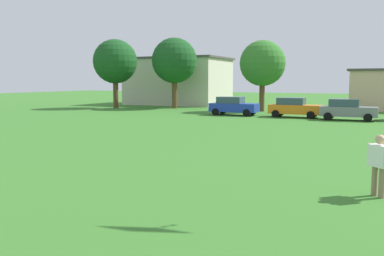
% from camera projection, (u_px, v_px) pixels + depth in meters
% --- Properties ---
extents(ground_plane, '(160.00, 160.00, 0.00)m').
position_uv_depth(ground_plane, '(268.00, 128.00, 28.09)').
color(ground_plane, '#387528').
extents(adult_bystander, '(0.63, 0.61, 1.70)m').
position_uv_depth(adult_bystander, '(379.00, 160.00, 11.25)').
color(adult_bystander, '#8C7259').
rests_on(adult_bystander, ground).
extents(parked_car_blue_0, '(4.30, 2.02, 1.68)m').
position_uv_depth(parked_car_blue_0, '(233.00, 106.00, 38.07)').
color(parked_car_blue_0, '#1E38AD').
rests_on(parked_car_blue_0, ground).
extents(parked_car_orange_1, '(4.30, 2.02, 1.68)m').
position_uv_depth(parked_car_orange_1, '(294.00, 107.00, 35.85)').
color(parked_car_orange_1, orange).
rests_on(parked_car_orange_1, ground).
extents(parked_car_gray_2, '(4.30, 2.02, 1.68)m').
position_uv_depth(parked_car_gray_2, '(348.00, 109.00, 33.22)').
color(parked_car_gray_2, slate).
rests_on(parked_car_gray_2, ground).
extents(tree_far_left, '(5.01, 5.01, 7.81)m').
position_uv_depth(tree_far_left, '(115.00, 62.00, 47.63)').
color(tree_far_left, brown).
rests_on(tree_far_left, ground).
extents(tree_center, '(5.08, 5.08, 7.92)m').
position_uv_depth(tree_center, '(174.00, 61.00, 47.00)').
color(tree_center, brown).
rests_on(tree_center, ground).
extents(tree_far_right, '(4.61, 4.61, 7.18)m').
position_uv_depth(tree_far_right, '(263.00, 63.00, 42.22)').
color(tree_far_right, brown).
rests_on(tree_far_right, ground).
extents(house_right, '(12.68, 8.92, 6.12)m').
position_uv_depth(house_right, '(179.00, 81.00, 55.54)').
color(house_right, beige).
rests_on(house_right, ground).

